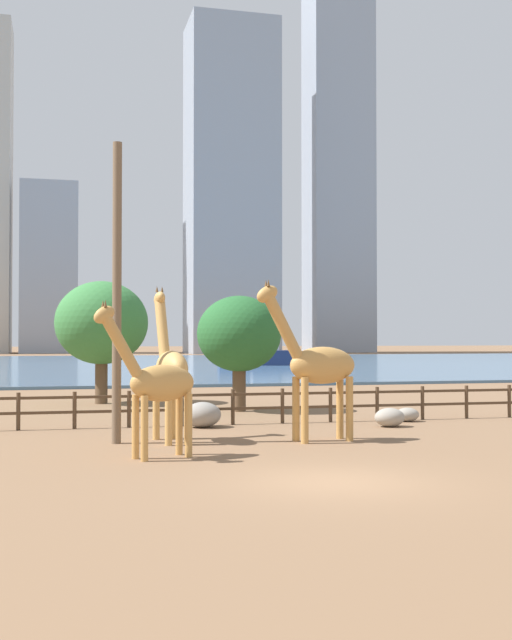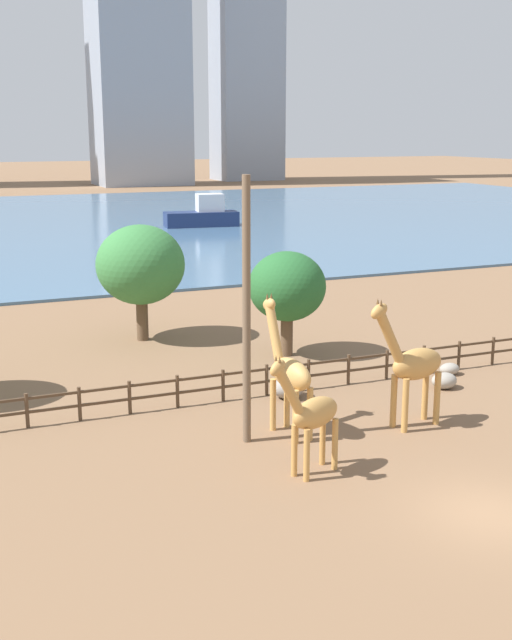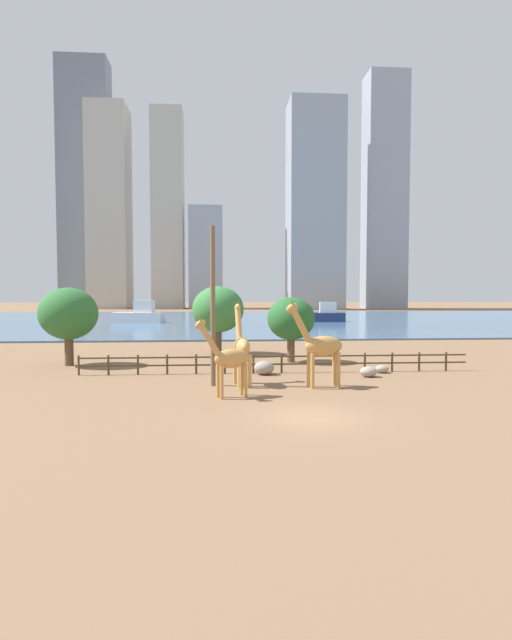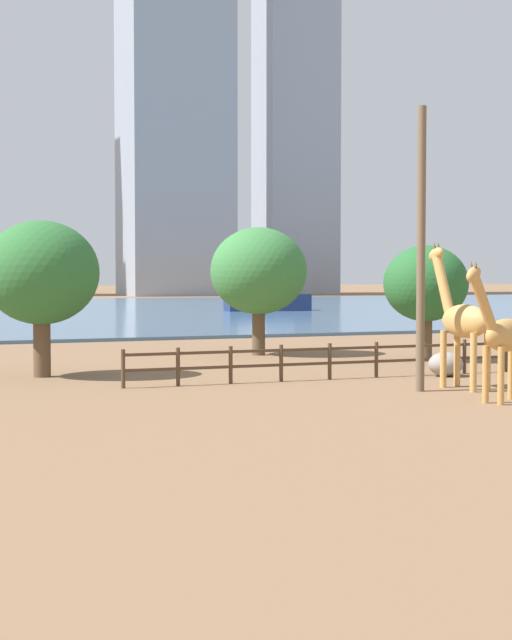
# 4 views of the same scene
# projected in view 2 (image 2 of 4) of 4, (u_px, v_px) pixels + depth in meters

# --- Properties ---
(ground_plane) EXTENTS (400.00, 400.00, 0.00)m
(ground_plane) POSITION_uv_depth(u_px,v_px,m) (48.00, 223.00, 94.32)
(ground_plane) COLOR brown
(harbor_water) EXTENTS (180.00, 86.00, 0.20)m
(harbor_water) POSITION_uv_depth(u_px,v_px,m) (52.00, 225.00, 91.61)
(harbor_water) COLOR #476B8C
(harbor_water) RESTS_ON ground
(giraffe_tall) EXTENTS (2.97, 1.54, 4.16)m
(giraffe_tall) POSITION_uv_depth(u_px,v_px,m) (312.00, 414.00, 24.74)
(giraffe_tall) COLOR #C18C47
(giraffe_tall) RESTS_ON ground
(giraffe_companion) EXTENTS (1.12, 3.02, 4.88)m
(giraffe_companion) POSITION_uv_depth(u_px,v_px,m) (289.00, 372.00, 28.06)
(giraffe_companion) COLOR tan
(giraffe_companion) RESTS_ON ground
(giraffe_young) EXTENTS (3.46, 1.21, 4.95)m
(giraffe_young) POSITION_uv_depth(u_px,v_px,m) (413.00, 365.00, 28.72)
(giraffe_young) COLOR #C18C47
(giraffe_young) RESTS_ON ground
(utility_pole) EXTENTS (0.28, 0.28, 9.15)m
(utility_pole) POSITION_uv_depth(u_px,v_px,m) (246.00, 313.00, 26.80)
(utility_pole) COLOR brown
(utility_pole) RESTS_ON ground
(boulder_near_fence) EXTENTS (1.32, 1.20, 0.90)m
(boulder_near_fence) POSITION_uv_depth(u_px,v_px,m) (288.00, 387.00, 32.29)
(boulder_near_fence) COLOR gray
(boulder_near_fence) RESTS_ON ground
(boulder_by_pole) EXTENTS (1.10, 0.90, 0.68)m
(boulder_by_pole) POSITION_uv_depth(u_px,v_px,m) (444.00, 381.00, 33.50)
(boulder_by_pole) COLOR gray
(boulder_by_pole) RESTS_ON ground
(boulder_small) EXTENTS (0.93, 0.71, 0.53)m
(boulder_small) POSITION_uv_depth(u_px,v_px,m) (449.00, 369.00, 35.40)
(boulder_small) COLOR gray
(boulder_small) RESTS_ON ground
(enclosure_fence) EXTENTS (26.12, 0.14, 1.30)m
(enclosure_fence) POSITION_uv_depth(u_px,v_px,m) (296.00, 374.00, 33.05)
(enclosure_fence) COLOR #4C3826
(enclosure_fence) RESTS_ON ground
(tree_left_large) EXTENTS (4.49, 4.49, 5.95)m
(tree_left_large) POSITION_uv_depth(u_px,v_px,m) (140.00, 265.00, 40.50)
(tree_left_large) COLOR brown
(tree_left_large) RESTS_ON ground
(tree_right_tall) EXTENTS (3.67, 3.67, 5.03)m
(tree_right_tall) POSITION_uv_depth(u_px,v_px,m) (287.00, 287.00, 37.78)
(tree_right_tall) COLOR brown
(tree_right_tall) RESTS_ON ground
(boat_sailboat) EXTENTS (8.36, 3.87, 3.55)m
(boat_sailboat) POSITION_uv_depth(u_px,v_px,m) (203.00, 215.00, 88.90)
(boat_sailboat) COLOR navy
(boat_sailboat) RESTS_ON harbor_water
(skyline_tower_needle) EXTENTS (17.81, 13.81, 67.75)m
(skyline_tower_needle) POSITION_uv_depth(u_px,v_px,m) (136.00, 6.00, 153.56)
(skyline_tower_needle) COLOR #939EAD
(skyline_tower_needle) RESTS_ON ground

